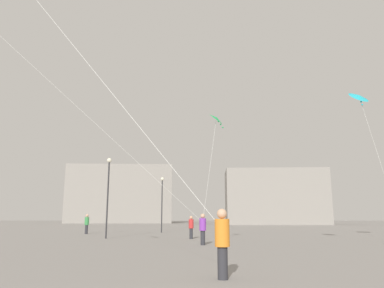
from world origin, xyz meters
TOP-DOWN VIEW (x-y plane):
  - person_in_red at (-0.11, 23.53)m, footprint 0.37×0.37m
  - person_in_orange at (0.94, 5.67)m, footprint 0.40×0.40m
  - person_in_green at (-10.20, 31.16)m, footprint 0.40×0.40m
  - person_in_purple at (0.64, 17.45)m, footprint 0.39×0.39m
  - kite_cyan_diamond at (9.69, 15.74)m, footprint 2.44×1.33m
  - kite_emerald_diamond at (1.53, 17.51)m, footprint 1.49×1.28m
  - building_left_hall at (-19.00, 91.08)m, footprint 26.88×14.05m
  - building_centre_hall at (17.00, 73.72)m, footprint 20.94×12.10m
  - lamppost_east at (-3.30, 34.27)m, footprint 0.36×0.36m
  - lamppost_west at (-6.54, 23.78)m, footprint 0.36×0.36m

SIDE VIEW (x-z plane):
  - person_in_red at x=-0.11m, z-range 0.08..1.76m
  - person_in_purple at x=0.64m, z-range 0.09..1.89m
  - person_in_orange at x=0.94m, z-range 0.09..1.93m
  - person_in_green at x=-10.20m, z-range 0.09..1.94m
  - lamppost_east at x=-3.30m, z-range 0.90..6.64m
  - lamppost_west at x=-6.54m, z-range 0.93..7.07m
  - building_centre_hall at x=17.00m, z-range 0.00..11.30m
  - building_left_hall at x=-19.00m, z-range 0.00..14.47m
  - kite_emerald_diamond at x=1.53m, z-range 4.23..10.95m
  - kite_cyan_diamond at x=9.69m, z-range 4.62..12.21m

